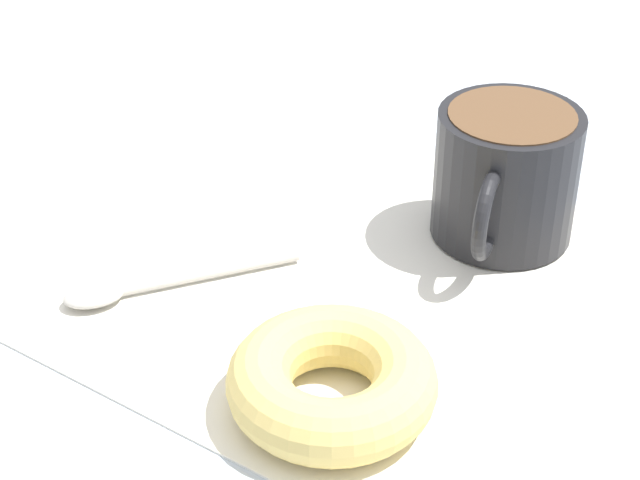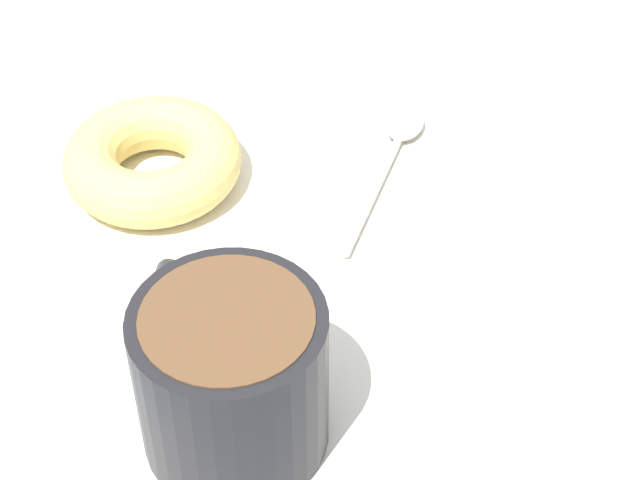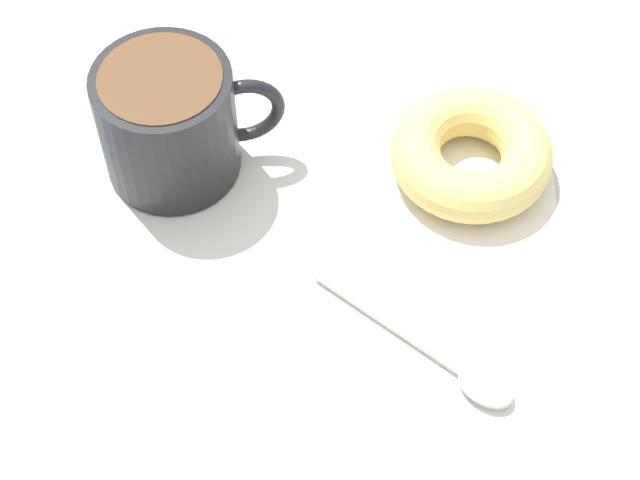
% 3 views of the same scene
% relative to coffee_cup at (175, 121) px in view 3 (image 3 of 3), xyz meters
% --- Properties ---
extents(ground_plane, '(1.20, 1.20, 0.02)m').
position_rel_coffee_cup_xyz_m(ground_plane, '(0.12, -0.08, -0.06)').
color(ground_plane, '#B2BCC6').
extents(napkin, '(0.32, 0.32, 0.00)m').
position_rel_coffee_cup_xyz_m(napkin, '(0.10, -0.07, -0.05)').
color(napkin, white).
rests_on(napkin, ground_plane).
extents(coffee_cup, '(0.12, 0.09, 0.08)m').
position_rel_coffee_cup_xyz_m(coffee_cup, '(0.00, 0.00, 0.00)').
color(coffee_cup, black).
rests_on(coffee_cup, napkin).
extents(donut, '(0.11, 0.11, 0.03)m').
position_rel_coffee_cup_xyz_m(donut, '(0.20, 0.00, -0.03)').
color(donut, '#E5C66B').
rests_on(donut, napkin).
extents(spoon, '(0.13, 0.10, 0.01)m').
position_rel_coffee_cup_xyz_m(spoon, '(0.19, -0.15, -0.04)').
color(spoon, '#B7B2A8').
rests_on(spoon, napkin).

